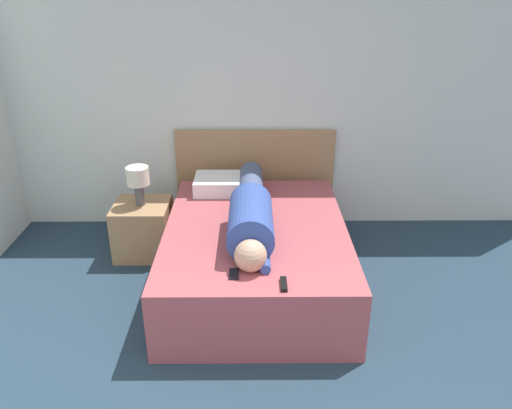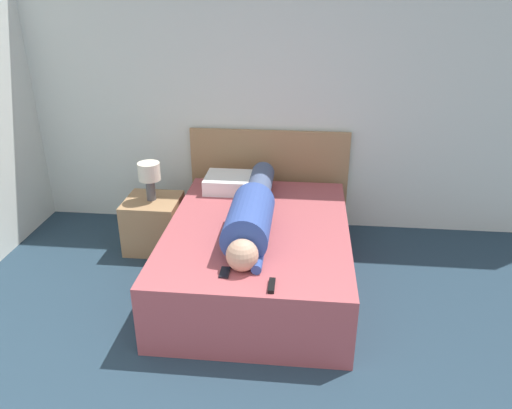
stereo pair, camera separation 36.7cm
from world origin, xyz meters
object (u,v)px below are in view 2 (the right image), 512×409
at_px(tv_remote, 272,285).
at_px(cell_phone, 225,272).
at_px(table_lamp, 149,175).
at_px(bed, 258,255).
at_px(pillow_near_headboard, 234,183).
at_px(person_lying, 252,213).
at_px(nightstand, 154,223).

relative_size(tv_remote, cell_phone, 1.15).
bearing_deg(table_lamp, tv_remote, -48.66).
distance_m(table_lamp, tv_remote, 1.80).
bearing_deg(bed, table_lamp, 153.39).
bearing_deg(tv_remote, pillow_near_headboard, 106.46).
relative_size(bed, person_lying, 1.15).
xyz_separation_m(bed, nightstand, (-1.01, 0.51, -0.02)).
xyz_separation_m(bed, table_lamp, (-1.01, 0.51, 0.46)).
relative_size(table_lamp, pillow_near_headboard, 0.66).
height_order(person_lying, cell_phone, person_lying).
bearing_deg(cell_phone, tv_remote, -22.25).
distance_m(tv_remote, cell_phone, 0.34).
bearing_deg(person_lying, pillow_near_headboard, 107.80).
relative_size(nightstand, pillow_near_headboard, 0.92).
distance_m(table_lamp, cell_phone, 1.50).
xyz_separation_m(tv_remote, cell_phone, (-0.32, 0.13, -0.01)).
height_order(table_lamp, cell_phone, table_lamp).
bearing_deg(pillow_near_headboard, person_lying, -72.20).
height_order(bed, nightstand, bed).
height_order(bed, table_lamp, table_lamp).
xyz_separation_m(table_lamp, tv_remote, (1.18, -1.34, -0.18)).
xyz_separation_m(table_lamp, pillow_near_headboard, (0.72, 0.20, -0.13)).
bearing_deg(cell_phone, bed, 78.15).
xyz_separation_m(table_lamp, cell_phone, (0.86, -1.21, -0.19)).
xyz_separation_m(pillow_near_headboard, tv_remote, (0.46, -1.55, -0.06)).
xyz_separation_m(bed, pillow_near_headboard, (-0.29, 0.71, 0.33)).
bearing_deg(bed, pillow_near_headboard, 111.96).
height_order(bed, cell_phone, cell_phone).
height_order(table_lamp, tv_remote, table_lamp).
bearing_deg(person_lying, table_lamp, 149.76).
bearing_deg(person_lying, tv_remote, -74.90).
bearing_deg(nightstand, bed, -26.61).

